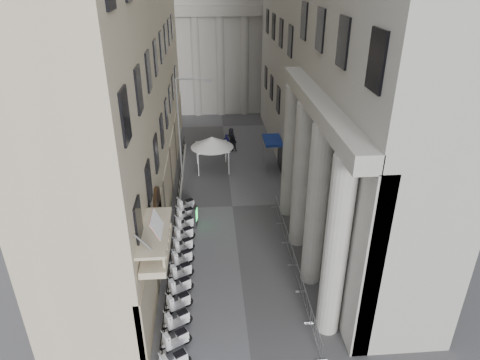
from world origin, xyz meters
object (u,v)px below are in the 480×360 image
at_px(info_kiosk, 195,216).
at_px(pedestrian_a, 227,143).
at_px(street_lamp, 183,122).
at_px(pedestrian_b, 233,144).
at_px(security_tent, 213,143).

distance_m(info_kiosk, pedestrian_a, 14.18).
xyz_separation_m(street_lamp, pedestrian_b, (4.62, 6.70, -4.79)).
bearing_deg(security_tent, pedestrian_a, 70.35).
distance_m(info_kiosk, pedestrian_b, 14.61).
bearing_deg(pedestrian_b, pedestrian_a, 31.62).
xyz_separation_m(info_kiosk, pedestrian_b, (3.70, 14.14, -0.02)).
xyz_separation_m(security_tent, pedestrian_a, (1.45, 4.05, -1.73)).
relative_size(security_tent, pedestrian_a, 2.05).
bearing_deg(pedestrian_a, info_kiosk, 96.08).
bearing_deg(info_kiosk, street_lamp, 105.19).
relative_size(security_tent, pedestrian_b, 2.51).
distance_m(pedestrian_a, pedestrian_b, 0.79).
height_order(security_tent, street_lamp, street_lamp).
bearing_deg(pedestrian_b, info_kiosk, 86.00).
height_order(street_lamp, pedestrian_b, street_lamp).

